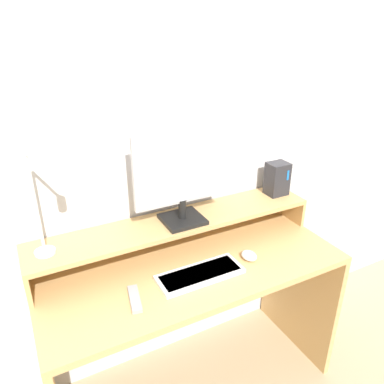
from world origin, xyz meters
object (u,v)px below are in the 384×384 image
at_px(monitor, 182,175).
at_px(remote_control, 135,299).
at_px(keyboard, 200,274).
at_px(desk_lamp, 45,209).
at_px(router_dock, 277,179).
at_px(mouse, 249,256).

height_order(monitor, remote_control, monitor).
bearing_deg(keyboard, monitor, 83.09).
xyz_separation_m(keyboard, remote_control, (-0.30, -0.02, -0.00)).
bearing_deg(remote_control, keyboard, 3.26).
bearing_deg(monitor, desk_lamp, -176.33).
bearing_deg(monitor, router_dock, 3.63).
bearing_deg(router_dock, keyboard, -156.43).
xyz_separation_m(monitor, router_dock, (0.57, 0.04, -0.14)).
distance_m(router_dock, keyboard, 0.69).
xyz_separation_m(router_dock, keyboard, (-0.59, -0.26, -0.23)).
height_order(monitor, mouse, monitor).
relative_size(mouse, remote_control, 0.53).
xyz_separation_m(monitor, keyboard, (-0.03, -0.22, -0.37)).
relative_size(monitor, router_dock, 2.53).
relative_size(desk_lamp, remote_control, 2.69).
xyz_separation_m(keyboard, mouse, (0.26, 0.01, 0.01)).
bearing_deg(remote_control, monitor, 36.52).
distance_m(monitor, router_dock, 0.58).
bearing_deg(desk_lamp, keyboard, -18.87).
xyz_separation_m(monitor, mouse, (0.23, -0.21, -0.36)).
relative_size(monitor, mouse, 5.33).
bearing_deg(desk_lamp, remote_control, -39.33).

